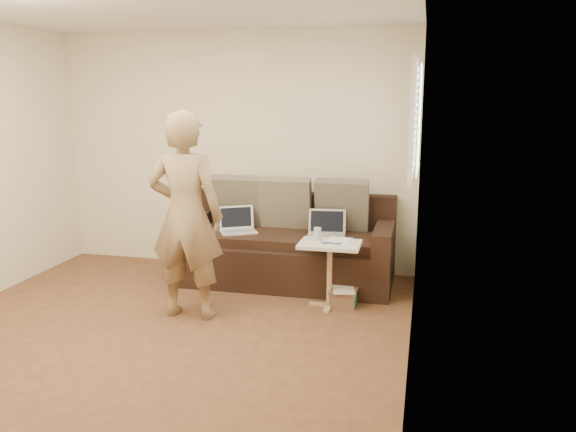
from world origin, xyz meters
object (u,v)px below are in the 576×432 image
object	(u,v)px
striped_box	(343,297)
person	(186,216)
side_table	(329,275)
sofa	(285,242)
laptop_silver	(326,238)
laptop_white	(238,232)
drinking_glass	(317,234)

from	to	relation	value
striped_box	person	bearing A→B (deg)	-156.78
side_table	striped_box	bearing A→B (deg)	21.65
side_table	striped_box	xyz separation A→B (m)	(0.13, 0.05, -0.22)
sofa	striped_box	distance (m)	0.96
laptop_silver	person	bearing A→B (deg)	-142.58
sofa	laptop_silver	bearing A→B (deg)	-14.52
striped_box	laptop_white	bearing A→B (deg)	157.65
sofa	laptop_silver	world-z (taller)	sofa
laptop_silver	drinking_glass	bearing A→B (deg)	-96.93
sofa	person	world-z (taller)	person
laptop_white	drinking_glass	xyz separation A→B (m)	(0.92, -0.48, 0.15)
person	side_table	size ratio (longest dim) A/B	2.98
sofa	striped_box	world-z (taller)	sofa
laptop_white	side_table	world-z (taller)	laptop_white
drinking_glass	striped_box	xyz separation A→B (m)	(0.25, -0.00, -0.59)
sofa	laptop_silver	size ratio (longest dim) A/B	5.87
sofa	striped_box	bearing A→B (deg)	-39.75
laptop_white	striped_box	bearing A→B (deg)	-51.93
side_table	sofa	bearing A→B (deg)	132.13
striped_box	drinking_glass	bearing A→B (deg)	179.30
person	laptop_silver	bearing A→B (deg)	-136.82
laptop_white	sofa	bearing A→B (deg)	-18.34
laptop_silver	laptop_white	world-z (taller)	laptop_white
side_table	drinking_glass	xyz separation A→B (m)	(-0.13, 0.05, 0.36)
side_table	drinking_glass	bearing A→B (deg)	157.03
laptop_silver	striped_box	distance (m)	0.68
person	side_table	distance (m)	1.41
sofa	drinking_glass	size ratio (longest dim) A/B	18.33
laptop_silver	person	size ratio (longest dim) A/B	0.21
laptop_silver	striped_box	size ratio (longest dim) A/B	1.48
sofa	drinking_glass	world-z (taller)	sofa
laptop_silver	laptop_white	bearing A→B (deg)	171.99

